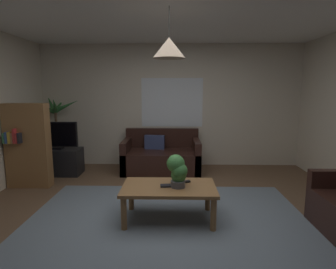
{
  "coord_description": "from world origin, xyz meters",
  "views": [
    {
      "loc": [
        0.08,
        -3.24,
        1.63
      ],
      "look_at": [
        0.0,
        0.3,
        1.05
      ],
      "focal_mm": 29.88,
      "sensor_mm": 36.0,
      "label": 1
    }
  ],
  "objects_px": {
    "couch_under_window": "(161,158)",
    "bookshelf_corner": "(28,145)",
    "potted_plant_on_table": "(178,170)",
    "coffee_table": "(169,191)",
    "remote_on_table_0": "(184,182)",
    "tv": "(55,135)",
    "pendant_lamp": "(169,48)",
    "book_on_table_0": "(166,186)",
    "potted_palm_corner": "(57,136)",
    "tv_stand": "(58,162)"
  },
  "relations": [
    {
      "from": "coffee_table",
      "to": "book_on_table_0",
      "type": "xyz_separation_m",
      "value": [
        -0.04,
        -0.02,
        0.07
      ]
    },
    {
      "from": "couch_under_window",
      "to": "bookshelf_corner",
      "type": "xyz_separation_m",
      "value": [
        -2.17,
        -0.95,
        0.43
      ]
    },
    {
      "from": "tv",
      "to": "potted_palm_corner",
      "type": "distance_m",
      "value": 0.57
    },
    {
      "from": "remote_on_table_0",
      "to": "pendant_lamp",
      "type": "distance_m",
      "value": 1.66
    },
    {
      "from": "pendant_lamp",
      "to": "tv_stand",
      "type": "bearing_deg",
      "value": 139.71
    },
    {
      "from": "tv",
      "to": "pendant_lamp",
      "type": "relative_size",
      "value": 1.46
    },
    {
      "from": "potted_plant_on_table",
      "to": "tv",
      "type": "bearing_deg",
      "value": 141.02
    },
    {
      "from": "coffee_table",
      "to": "remote_on_table_0",
      "type": "relative_size",
      "value": 7.24
    },
    {
      "from": "book_on_table_0",
      "to": "coffee_table",
      "type": "bearing_deg",
      "value": 27.06
    },
    {
      "from": "potted_plant_on_table",
      "to": "tv",
      "type": "height_order",
      "value": "tv"
    },
    {
      "from": "remote_on_table_0",
      "to": "potted_plant_on_table",
      "type": "distance_m",
      "value": 0.26
    },
    {
      "from": "tv",
      "to": "pendant_lamp",
      "type": "xyz_separation_m",
      "value": [
        2.18,
        -1.83,
        1.33
      ]
    },
    {
      "from": "tv_stand",
      "to": "potted_palm_corner",
      "type": "height_order",
      "value": "potted_palm_corner"
    },
    {
      "from": "couch_under_window",
      "to": "remote_on_table_0",
      "type": "xyz_separation_m",
      "value": [
        0.38,
        -1.98,
        0.17
      ]
    },
    {
      "from": "potted_plant_on_table",
      "to": "bookshelf_corner",
      "type": "height_order",
      "value": "bookshelf_corner"
    },
    {
      "from": "potted_palm_corner",
      "to": "coffee_table",
      "type": "bearing_deg",
      "value": -44.69
    },
    {
      "from": "coffee_table",
      "to": "couch_under_window",
      "type": "bearing_deg",
      "value": 95.19
    },
    {
      "from": "potted_plant_on_table",
      "to": "potted_palm_corner",
      "type": "xyz_separation_m",
      "value": [
        -2.49,
        2.38,
        0.01
      ]
    },
    {
      "from": "book_on_table_0",
      "to": "pendant_lamp",
      "type": "distance_m",
      "value": 1.65
    },
    {
      "from": "book_on_table_0",
      "to": "remote_on_table_0",
      "type": "distance_m",
      "value": 0.28
    },
    {
      "from": "bookshelf_corner",
      "to": "pendant_lamp",
      "type": "xyz_separation_m",
      "value": [
        2.37,
        -1.16,
        1.39
      ]
    },
    {
      "from": "couch_under_window",
      "to": "potted_plant_on_table",
      "type": "relative_size",
      "value": 3.75
    },
    {
      "from": "couch_under_window",
      "to": "book_on_table_0",
      "type": "xyz_separation_m",
      "value": [
        0.15,
        -2.13,
        0.17
      ]
    },
    {
      "from": "couch_under_window",
      "to": "coffee_table",
      "type": "bearing_deg",
      "value": -84.81
    },
    {
      "from": "book_on_table_0",
      "to": "remote_on_table_0",
      "type": "height_order",
      "value": "same"
    },
    {
      "from": "bookshelf_corner",
      "to": "potted_palm_corner",
      "type": "bearing_deg",
      "value": 90.68
    },
    {
      "from": "potted_plant_on_table",
      "to": "tv",
      "type": "xyz_separation_m",
      "value": [
        -2.29,
        1.85,
        0.12
      ]
    },
    {
      "from": "book_on_table_0",
      "to": "potted_palm_corner",
      "type": "height_order",
      "value": "potted_palm_corner"
    },
    {
      "from": "couch_under_window",
      "to": "book_on_table_0",
      "type": "bearing_deg",
      "value": -85.98
    },
    {
      "from": "remote_on_table_0",
      "to": "bookshelf_corner",
      "type": "height_order",
      "value": "bookshelf_corner"
    },
    {
      "from": "couch_under_window",
      "to": "tv",
      "type": "relative_size",
      "value": 1.8
    },
    {
      "from": "coffee_table",
      "to": "bookshelf_corner",
      "type": "bearing_deg",
      "value": 153.9
    },
    {
      "from": "tv",
      "to": "bookshelf_corner",
      "type": "bearing_deg",
      "value": -105.48
    },
    {
      "from": "book_on_table_0",
      "to": "couch_under_window",
      "type": "bearing_deg",
      "value": 94.02
    },
    {
      "from": "tv_stand",
      "to": "bookshelf_corner",
      "type": "relative_size",
      "value": 0.64
    },
    {
      "from": "potted_plant_on_table",
      "to": "tv_stand",
      "type": "xyz_separation_m",
      "value": [
        -2.29,
        1.87,
        -0.4
      ]
    },
    {
      "from": "book_on_table_0",
      "to": "tv_stand",
      "type": "bearing_deg",
      "value": 138.83
    },
    {
      "from": "pendant_lamp",
      "to": "coffee_table",
      "type": "bearing_deg",
      "value": 150.26
    },
    {
      "from": "potted_plant_on_table",
      "to": "coffee_table",
      "type": "bearing_deg",
      "value": 167.71
    },
    {
      "from": "tv",
      "to": "potted_palm_corner",
      "type": "relative_size",
      "value": 0.55
    },
    {
      "from": "remote_on_table_0",
      "to": "tv_stand",
      "type": "height_order",
      "value": "tv_stand"
    },
    {
      "from": "couch_under_window",
      "to": "potted_palm_corner",
      "type": "relative_size",
      "value": 0.98
    },
    {
      "from": "potted_plant_on_table",
      "to": "couch_under_window",
      "type": "bearing_deg",
      "value": 97.96
    },
    {
      "from": "tv_stand",
      "to": "pendant_lamp",
      "type": "height_order",
      "value": "pendant_lamp"
    },
    {
      "from": "tv",
      "to": "pendant_lamp",
      "type": "bearing_deg",
      "value": -39.96
    },
    {
      "from": "coffee_table",
      "to": "remote_on_table_0",
      "type": "xyz_separation_m",
      "value": [
        0.19,
        0.12,
        0.07
      ]
    },
    {
      "from": "book_on_table_0",
      "to": "bookshelf_corner",
      "type": "relative_size",
      "value": 0.09
    },
    {
      "from": "book_on_table_0",
      "to": "tv",
      "type": "xyz_separation_m",
      "value": [
        -2.14,
        1.85,
        0.32
      ]
    },
    {
      "from": "potted_plant_on_table",
      "to": "pendant_lamp",
      "type": "relative_size",
      "value": 0.7
    },
    {
      "from": "remote_on_table_0",
      "to": "tv",
      "type": "relative_size",
      "value": 0.19
    }
  ]
}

